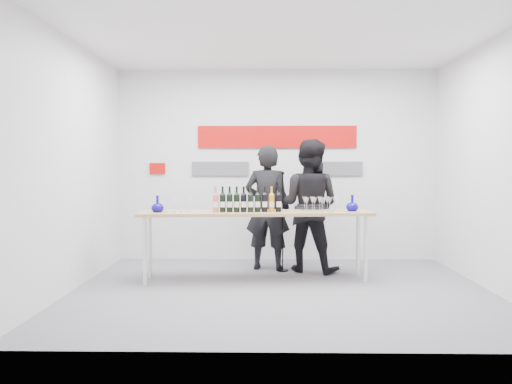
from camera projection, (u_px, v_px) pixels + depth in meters
The scene contains 12 objects.
ground at pixel (281, 290), 5.98m from camera, with size 5.00×5.00×0.00m, color slate.
back_wall at pixel (277, 165), 7.90m from camera, with size 5.00×0.04×3.00m, color silver.
signage at pixel (274, 146), 7.86m from camera, with size 3.38×0.02×0.79m.
tasting_table at pixel (256, 217), 6.48m from camera, with size 3.04×0.81×0.90m.
wine_bottles at pixel (247, 199), 6.40m from camera, with size 0.89×0.14×0.33m.
decanter_left at pixel (158, 204), 6.39m from camera, with size 0.16×0.16×0.21m, color #0E0787, non-canonical shape.
decanter_right at pixel (352, 203), 6.53m from camera, with size 0.16×0.16×0.21m, color #0E0787, non-canonical shape.
glasses_left at pixel (178, 205), 6.41m from camera, with size 0.37×0.25×0.18m.
glasses_right at pixel (323, 204), 6.51m from camera, with size 0.57×0.25×0.18m.
presenter_left at pixel (267, 208), 7.16m from camera, with size 0.65×0.43×1.79m, color black.
presenter_right at pixel (309, 206), 7.05m from camera, with size 0.91×0.71×1.86m, color black.
mic_stand at pixel (283, 241), 7.07m from camera, with size 0.16×0.16×1.41m.
Camera 1 is at (-0.20, -5.92, 1.49)m, focal length 35.00 mm.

